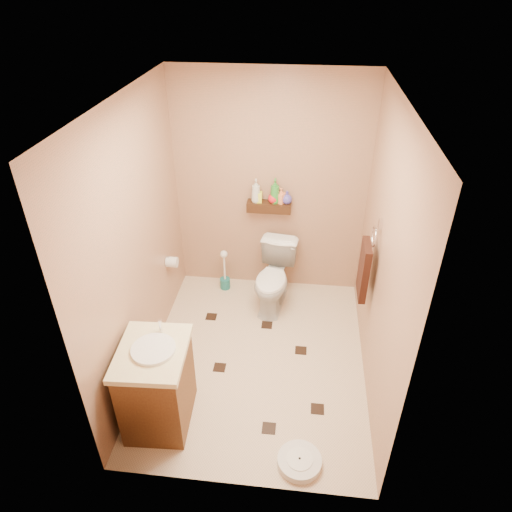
# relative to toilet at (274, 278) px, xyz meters

# --- Properties ---
(ground) EXTENTS (2.50, 2.50, 0.00)m
(ground) POSITION_rel_toilet_xyz_m (-0.09, -0.83, -0.35)
(ground) COLOR beige
(ground) RESTS_ON ground
(wall_back) EXTENTS (2.00, 0.04, 2.40)m
(wall_back) POSITION_rel_toilet_xyz_m (-0.09, 0.42, 0.85)
(wall_back) COLOR #A4795E
(wall_back) RESTS_ON ground
(wall_front) EXTENTS (2.00, 0.04, 2.40)m
(wall_front) POSITION_rel_toilet_xyz_m (-0.09, -2.08, 0.85)
(wall_front) COLOR #A4795E
(wall_front) RESTS_ON ground
(wall_left) EXTENTS (0.04, 2.50, 2.40)m
(wall_left) POSITION_rel_toilet_xyz_m (-1.09, -0.83, 0.85)
(wall_left) COLOR #A4795E
(wall_left) RESTS_ON ground
(wall_right) EXTENTS (0.04, 2.50, 2.40)m
(wall_right) POSITION_rel_toilet_xyz_m (0.91, -0.83, 0.85)
(wall_right) COLOR #A4795E
(wall_right) RESTS_ON ground
(ceiling) EXTENTS (2.00, 2.50, 0.02)m
(ceiling) POSITION_rel_toilet_xyz_m (-0.09, -0.83, 2.05)
(ceiling) COLOR silver
(ceiling) RESTS_ON wall_back
(wall_shelf) EXTENTS (0.46, 0.14, 0.10)m
(wall_shelf) POSITION_rel_toilet_xyz_m (-0.09, 0.34, 0.67)
(wall_shelf) COLOR #3D2010
(wall_shelf) RESTS_ON wall_back
(floor_accents) EXTENTS (1.23, 1.41, 0.01)m
(floor_accents) POSITION_rel_toilet_xyz_m (-0.03, -0.88, -0.35)
(floor_accents) COLOR black
(floor_accents) RESTS_ON ground
(toilet) EXTENTS (0.48, 0.73, 0.70)m
(toilet) POSITION_rel_toilet_xyz_m (0.00, 0.00, 0.00)
(toilet) COLOR white
(toilet) RESTS_ON ground
(vanity) EXTENTS (0.54, 0.65, 0.88)m
(vanity) POSITION_rel_toilet_xyz_m (-0.79, -1.58, 0.04)
(vanity) COLOR brown
(vanity) RESTS_ON ground
(bathroom_scale) EXTENTS (0.44, 0.44, 0.07)m
(bathroom_scale) POSITION_rel_toilet_xyz_m (0.35, -1.87, -0.32)
(bathroom_scale) COLOR white
(bathroom_scale) RESTS_ON ground
(toilet_brush) EXTENTS (0.12, 0.12, 0.50)m
(toilet_brush) POSITION_rel_toilet_xyz_m (-0.57, 0.24, -0.17)
(toilet_brush) COLOR #1B6B6C
(toilet_brush) RESTS_ON ground
(towel_ring) EXTENTS (0.12, 0.30, 0.76)m
(towel_ring) POSITION_rel_toilet_xyz_m (0.82, -0.58, 0.60)
(towel_ring) COLOR silver
(towel_ring) RESTS_ON wall_right
(toilet_paper) EXTENTS (0.12, 0.11, 0.12)m
(toilet_paper) POSITION_rel_toilet_xyz_m (-1.03, -0.18, 0.25)
(toilet_paper) COLOR white
(toilet_paper) RESTS_ON wall_left
(bottle_a) EXTENTS (0.11, 0.11, 0.25)m
(bottle_a) POSITION_rel_toilet_xyz_m (-0.23, 0.34, 0.84)
(bottle_a) COLOR beige
(bottle_a) RESTS_ON wall_shelf
(bottle_b) EXTENTS (0.08, 0.07, 0.16)m
(bottle_b) POSITION_rel_toilet_xyz_m (-0.20, 0.34, 0.80)
(bottle_b) COLOR #F1FF35
(bottle_b) RESTS_ON wall_shelf
(bottle_c) EXTENTS (0.15, 0.15, 0.14)m
(bottle_c) POSITION_rel_toilet_xyz_m (-0.05, 0.34, 0.79)
(bottle_c) COLOR red
(bottle_c) RESTS_ON wall_shelf
(bottle_d) EXTENTS (0.10, 0.10, 0.26)m
(bottle_d) POSITION_rel_toilet_xyz_m (-0.03, 0.34, 0.85)
(bottle_d) COLOR #2F8A2E
(bottle_d) RESTS_ON wall_shelf
(bottle_e) EXTENTS (0.10, 0.10, 0.17)m
(bottle_e) POSITION_rel_toilet_xyz_m (0.03, 0.34, 0.80)
(bottle_e) COLOR #FF8D54
(bottle_e) RESTS_ON wall_shelf
(bottle_f) EXTENTS (0.12, 0.12, 0.14)m
(bottle_f) POSITION_rel_toilet_xyz_m (0.09, 0.34, 0.79)
(bottle_f) COLOR #4C44AA
(bottle_f) RESTS_ON wall_shelf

